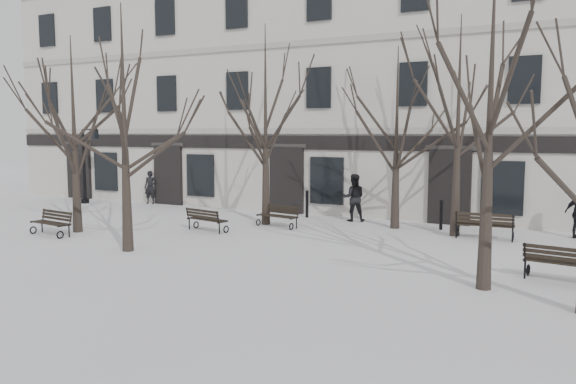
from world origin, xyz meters
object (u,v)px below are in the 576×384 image
Objects in this scene: bench_0 at (52,222)px; bench_2 at (565,262)px; tree_2 at (491,82)px; lamp_post at (88,159)px; tree_0 at (73,111)px; tree_1 at (124,98)px; bench_3 at (278,215)px; bench_4 at (485,225)px; bench_1 at (206,219)px.

bench_2 is (15.88, 1.03, 0.03)m from bench_0.
tree_2 is 1.93× the size of lamp_post.
bench_0 is at bearing -106.94° from tree_0.
bench_0 is at bearing 169.01° from tree_1.
tree_2 is 3.94× the size of bench_2.
bench_2 is 1.10× the size of bench_3.
tree_0 is 4.23m from tree_1.
tree_0 is 8.18m from bench_3.
bench_0 is (-14.24, 0.34, -4.17)m from tree_2.
tree_1 is at bearing -2.78° from bench_0.
tree_0 reaches higher than bench_4.
tree_2 reaches higher than bench_0.
bench_3 is at bearing -9.56° from lamp_post.
bench_3 is (2.06, 5.79, -4.08)m from tree_1.
tree_0 reaches higher than bench_1.
bench_2 is (1.64, 1.37, -4.14)m from tree_2.
lamp_post is (-11.66, 1.96, 1.78)m from bench_3.
bench_1 is (4.05, 2.12, -3.85)m from tree_0.
tree_2 is 14.84m from bench_0.
tree_1 reaches higher than bench_0.
tree_1 is at bearing 99.26° from bench_1.
bench_0 is at bearing 21.51° from bench_4.
lamp_post is (-9.60, 7.76, -2.30)m from tree_1.
tree_1 reaches higher than bench_1.
bench_1 is at bearing -123.64° from bench_3.
tree_0 is 0.93× the size of tree_2.
bench_3 is at bearing 47.07° from bench_0.
tree_2 reaches higher than lamp_post.
lamp_post is at bearing -9.99° from bench_1.
bench_4 is (-0.78, 6.16, -4.13)m from tree_2.
tree_0 is 3.93× the size of bench_0.
tree_1 reaches higher than bench_2.
bench_4 is (7.27, 0.82, 0.06)m from bench_3.
tree_0 is 0.95× the size of tree_1.
lamp_post is at bearing -5.30° from bench_4.
bench_2 reaches higher than bench_1.
tree_1 is at bearing 33.51° from bench_4.
tree_2 is 11.27m from bench_1.
bench_2 is 1.00× the size of bench_4.
lamp_post reaches higher than bench_0.
tree_0 is at bearing 81.27° from bench_0.
bench_1 is 9.57m from bench_4.
lamp_post is (-19.71, 7.30, -2.41)m from tree_2.
bench_3 is (5.93, 4.11, -3.85)m from tree_0.
bench_4 is at bearing 35.36° from tree_1.
tree_0 is at bearing 156.53° from tree_1.
tree_1 reaches higher than lamp_post.
tree_2 reaches higher than bench_1.
bench_1 is 11.73m from bench_2.
bench_0 is at bearing 178.62° from tree_2.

